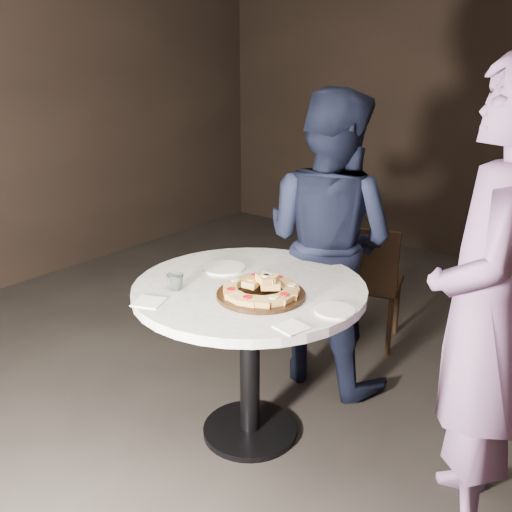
% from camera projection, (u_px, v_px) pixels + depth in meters
% --- Properties ---
extents(floor, '(7.00, 7.00, 0.00)m').
position_uv_depth(floor, '(258.00, 451.00, 2.83)').
color(floor, black).
rests_on(floor, ground).
extents(table, '(1.22, 1.22, 0.83)m').
position_uv_depth(table, '(250.00, 314.00, 2.75)').
color(table, black).
rests_on(table, ground).
extents(serving_board, '(0.48, 0.48, 0.02)m').
position_uv_depth(serving_board, '(261.00, 294.00, 2.56)').
color(serving_board, black).
rests_on(serving_board, table).
extents(focaccia_pile, '(0.36, 0.36, 0.10)m').
position_uv_depth(focaccia_pile, '(262.00, 287.00, 2.55)').
color(focaccia_pile, '#B78C47').
rests_on(focaccia_pile, serving_board).
extents(plate_left, '(0.25, 0.25, 0.01)m').
position_uv_depth(plate_left, '(224.00, 268.00, 2.89)').
color(plate_left, white).
rests_on(plate_left, table).
extents(plate_right, '(0.21, 0.21, 0.01)m').
position_uv_depth(plate_right, '(335.00, 310.00, 2.41)').
color(plate_right, white).
rests_on(plate_right, table).
extents(water_glass, '(0.09, 0.09, 0.07)m').
position_uv_depth(water_glass, '(175.00, 282.00, 2.63)').
color(water_glass, silver).
rests_on(water_glass, table).
extents(napkin_near, '(0.16, 0.16, 0.01)m').
position_uv_depth(napkin_near, '(149.00, 302.00, 2.50)').
color(napkin_near, white).
rests_on(napkin_near, table).
extents(napkin_far, '(0.13, 0.13, 0.01)m').
position_uv_depth(napkin_far, '(292.00, 327.00, 2.26)').
color(napkin_far, white).
rests_on(napkin_far, table).
extents(chair_far, '(0.50, 0.51, 0.85)m').
position_uv_depth(chair_far, '(368.00, 278.00, 3.71)').
color(chair_far, black).
rests_on(chair_far, ground).
extents(diner_navy, '(0.85, 0.68, 1.71)m').
position_uv_depth(diner_navy, '(328.00, 242.00, 3.25)').
color(diner_navy, black).
rests_on(diner_navy, ground).
extents(diner_teal, '(0.61, 0.78, 1.88)m').
position_uv_depth(diner_teal, '(487.00, 314.00, 2.13)').
color(diner_teal, slate).
rests_on(diner_teal, ground).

